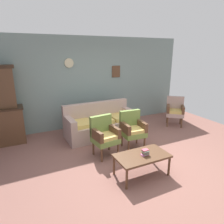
% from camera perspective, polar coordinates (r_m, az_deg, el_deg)
% --- Properties ---
extents(ground_plane, '(7.68, 7.68, 0.00)m').
position_cam_1_polar(ground_plane, '(4.42, 6.12, -14.06)').
color(ground_plane, '#84564C').
extents(wall_back_with_decor, '(6.40, 0.09, 2.70)m').
position_cam_1_polar(wall_back_with_decor, '(6.24, -6.50, 8.32)').
color(wall_back_with_decor, gray).
rests_on(wall_back_with_decor, ground).
extents(side_cabinet, '(1.16, 0.55, 0.93)m').
position_cam_1_polar(side_cabinet, '(5.74, -29.18, -3.63)').
color(side_cabinet, brown).
rests_on(side_cabinet, ground).
extents(floral_couch, '(1.97, 0.87, 0.90)m').
position_cam_1_polar(floral_couch, '(5.59, -3.26, -3.48)').
color(floral_couch, tan).
rests_on(floral_couch, ground).
extents(armchair_row_middle, '(0.57, 0.55, 0.90)m').
position_cam_1_polar(armchair_row_middle, '(4.48, -2.20, -6.36)').
color(armchair_row_middle, olive).
rests_on(armchair_row_middle, ground).
extents(armchair_near_couch_end, '(0.55, 0.53, 0.90)m').
position_cam_1_polar(armchair_near_couch_end, '(4.86, 5.82, -4.53)').
color(armchair_near_couch_end, olive).
rests_on(armchair_near_couch_end, ground).
extents(wingback_chair_by_fireplace, '(0.71, 0.71, 0.90)m').
position_cam_1_polar(wingback_chair_by_fireplace, '(6.63, 17.44, 0.60)').
color(wingback_chair_by_fireplace, tan).
rests_on(wingback_chair_by_fireplace, ground).
extents(coffee_table, '(1.00, 0.56, 0.42)m').
position_cam_1_polar(coffee_table, '(3.87, 8.48, -12.54)').
color(coffee_table, brown).
rests_on(coffee_table, ground).
extents(book_stack_on_table, '(0.15, 0.12, 0.11)m').
position_cam_1_polar(book_stack_on_table, '(3.83, 9.42, -11.25)').
color(book_stack_on_table, pink).
rests_on(book_stack_on_table, coffee_table).
extents(floor_vase_by_wall, '(0.21, 0.21, 0.62)m').
position_cam_1_polar(floor_vase_by_wall, '(7.51, 16.00, 1.08)').
color(floor_vase_by_wall, brown).
rests_on(floor_vase_by_wall, ground).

